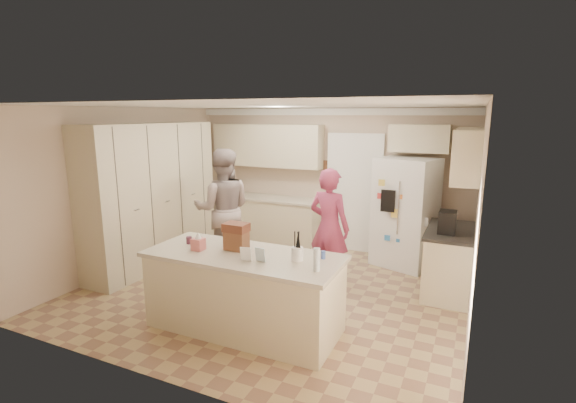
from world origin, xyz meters
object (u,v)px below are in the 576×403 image
at_px(refrigerator, 405,213).
at_px(teen_boy, 223,209).
at_px(dollhouse_body, 236,241).
at_px(utensil_crock, 297,254).
at_px(teen_girl, 329,228).
at_px(island_base, 244,293).
at_px(tissue_box, 198,244).
at_px(coffee_maker, 447,222).

xyz_separation_m(refrigerator, teen_boy, (-2.69, -1.30, 0.08)).
height_order(refrigerator, dollhouse_body, refrigerator).
bearing_deg(utensil_crock, teen_girl, 96.55).
bearing_deg(teen_boy, utensil_crock, 111.31).
bearing_deg(refrigerator, teen_boy, -135.99).
bearing_deg(utensil_crock, island_base, -175.60).
distance_m(refrigerator, dollhouse_body, 3.21).
bearing_deg(tissue_box, island_base, 10.30).
bearing_deg(teen_girl, utensil_crock, 107.73).
relative_size(refrigerator, dollhouse_body, 6.92).
bearing_deg(teen_girl, refrigerator, -112.82).
bearing_deg(dollhouse_body, teen_girl, 68.32).
bearing_deg(teen_boy, tissue_box, 84.54).
height_order(coffee_maker, teen_girl, teen_girl).
height_order(tissue_box, dollhouse_body, dollhouse_body).
relative_size(refrigerator, teen_boy, 0.92).
bearing_deg(teen_girl, dollhouse_body, 79.50).
distance_m(island_base, dollhouse_body, 0.62).
distance_m(tissue_box, teen_girl, 2.03).
bearing_deg(teen_girl, tissue_box, 71.03).
bearing_deg(utensil_crock, tissue_box, -172.87).
relative_size(refrigerator, tissue_box, 12.86).
distance_m(coffee_maker, utensil_crock, 2.32).
distance_m(refrigerator, teen_boy, 2.99).
bearing_deg(teen_boy, refrigerator, 175.58).
height_order(coffee_maker, teen_boy, teen_boy).
distance_m(utensil_crock, teen_girl, 1.62).
bearing_deg(dollhouse_body, teen_boy, 127.90).
xyz_separation_m(island_base, teen_girl, (0.47, 1.65, 0.43)).
xyz_separation_m(coffee_maker, dollhouse_body, (-2.20, -1.80, -0.03)).
distance_m(refrigerator, island_base, 3.26).
bearing_deg(refrigerator, tissue_box, -103.55).
relative_size(refrigerator, island_base, 0.82).
distance_m(island_base, tissue_box, 0.79).
height_order(refrigerator, coffee_maker, refrigerator).
bearing_deg(island_base, dollhouse_body, 146.31).
bearing_deg(utensil_crock, coffee_maker, 52.88).
height_order(coffee_maker, utensil_crock, coffee_maker).
distance_m(utensil_crock, tissue_box, 1.21).
distance_m(island_base, teen_girl, 1.77).
xyz_separation_m(refrigerator, dollhouse_body, (-1.49, -2.84, 0.14)).
distance_m(dollhouse_body, teen_girl, 1.68).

